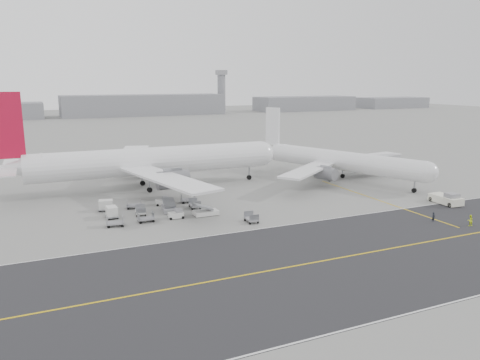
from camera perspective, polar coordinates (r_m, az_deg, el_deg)
name	(u,v)px	position (r m, az deg, el deg)	size (l,w,h in m)	color
ground	(255,225)	(78.44, 1.83, -5.52)	(700.00, 700.00, 0.00)	gray
taxiway	(345,257)	(66.40, 12.68, -9.13)	(220.00, 59.00, 0.03)	#2C2C2F
horizon_buildings	(130,115)	(334.06, -13.24, 7.66)	(520.00, 28.00, 28.00)	gray
control_tower	(221,91)	(357.85, -2.27, 10.85)	(7.00, 7.00, 31.25)	gray
airliner_a	(147,161)	(105.04, -11.30, 2.24)	(62.49, 61.80, 21.55)	white
airliner_b	(338,160)	(115.25, 11.85, 2.36)	(44.86, 45.79, 16.62)	white
pushback_tug	(446,199)	(99.87, 23.86, -2.13)	(3.33, 8.46, 2.41)	white
jet_bridge	(376,162)	(121.13, 16.28, 2.14)	(14.63, 3.03, 5.52)	gray
gse_cluster	(155,213)	(86.73, -10.29, -3.99)	(23.77, 17.93, 2.16)	gray
stray_dolly	(251,222)	(79.98, 1.40, -5.17)	(1.73, 2.81, 1.73)	silver
ground_crew_a	(433,217)	(86.40, 22.52, -4.21)	(0.62, 0.41, 1.71)	black
ground_crew_b	(470,220)	(86.57, 26.24, -4.44)	(0.93, 0.72, 1.91)	#DEF51C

